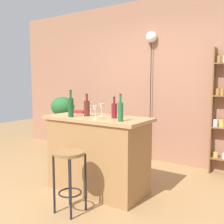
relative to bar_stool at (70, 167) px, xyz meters
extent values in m
plane|color=#A37A4C|center=(-0.10, 0.32, -0.49)|extent=(12.00, 12.00, 0.00)
cube|color=#9E6B51|center=(-0.10, 2.27, 0.91)|extent=(6.40, 0.10, 2.80)
cube|color=#9E7042|center=(-0.10, 0.62, -0.04)|extent=(1.23, 0.58, 0.92)
cube|color=tan|center=(-0.10, 0.62, 0.44)|extent=(1.33, 0.63, 0.04)
cylinder|color=black|center=(-0.12, -0.12, -0.18)|extent=(0.02, 0.02, 0.63)
cylinder|color=black|center=(0.12, -0.12, -0.18)|extent=(0.02, 0.02, 0.63)
cylinder|color=black|center=(-0.12, 0.12, -0.18)|extent=(0.02, 0.02, 0.63)
cylinder|color=black|center=(0.12, 0.12, -0.18)|extent=(0.02, 0.02, 0.63)
torus|color=black|center=(0.00, 0.00, -0.28)|extent=(0.25, 0.25, 0.02)
cylinder|color=olive|center=(0.00, 0.00, 0.16)|extent=(0.33, 0.33, 0.03)
cube|color=brown|center=(0.95, 2.13, 0.46)|extent=(0.02, 0.15, 1.90)
cylinder|color=gold|center=(1.02, 2.13, -0.21)|extent=(0.07, 0.07, 0.08)
cylinder|color=silver|center=(0.99, 2.12, 0.28)|extent=(0.08, 0.08, 0.11)
cylinder|color=gold|center=(1.08, 2.13, 0.28)|extent=(0.08, 0.08, 0.11)
cylinder|color=#AD7A38|center=(1.00, 2.12, 0.75)|extent=(0.05, 0.05, 0.10)
cylinder|color=#AD7A38|center=(1.06, 2.13, 0.75)|extent=(0.05, 0.05, 0.10)
cylinder|color=#AD7A38|center=(1.00, 2.13, 1.23)|extent=(0.05, 0.05, 0.10)
cylinder|color=#2D2823|center=(-1.67, 1.61, -0.31)|extent=(0.34, 0.34, 0.36)
cylinder|color=#514C47|center=(-1.67, 1.61, -0.01)|extent=(0.28, 0.28, 0.24)
cylinder|color=brown|center=(-1.67, 1.61, 0.19)|extent=(0.03, 0.03, 0.16)
ellipsoid|color=#23602D|center=(-1.67, 1.61, 0.43)|extent=(0.46, 0.42, 0.37)
cylinder|color=#236638|center=(0.34, 0.47, 0.57)|extent=(0.06, 0.06, 0.21)
cylinder|color=#236638|center=(0.34, 0.47, 0.72)|extent=(0.02, 0.02, 0.08)
cylinder|color=black|center=(0.34, 0.47, 0.76)|extent=(0.03, 0.03, 0.01)
cylinder|color=#5B2319|center=(-0.26, 0.61, 0.56)|extent=(0.08, 0.08, 0.20)
cylinder|color=#5B2319|center=(-0.26, 0.61, 0.70)|extent=(0.03, 0.03, 0.08)
cylinder|color=black|center=(-0.26, 0.61, 0.74)|extent=(0.03, 0.03, 0.01)
cylinder|color=#194C23|center=(-0.37, 0.44, 0.58)|extent=(0.07, 0.07, 0.23)
cylinder|color=#194C23|center=(-0.37, 0.44, 0.74)|extent=(0.03, 0.03, 0.09)
cylinder|color=black|center=(-0.37, 0.44, 0.79)|extent=(0.03, 0.03, 0.01)
cylinder|color=maroon|center=(0.14, 0.65, 0.55)|extent=(0.07, 0.07, 0.18)
cylinder|color=maroon|center=(0.14, 0.65, 0.68)|extent=(0.03, 0.03, 0.07)
cylinder|color=black|center=(0.14, 0.65, 0.72)|extent=(0.03, 0.03, 0.01)
cylinder|color=silver|center=(-0.39, 0.85, 0.46)|extent=(0.06, 0.06, 0.00)
cylinder|color=silver|center=(-0.39, 0.85, 0.50)|extent=(0.01, 0.01, 0.07)
cone|color=silver|center=(-0.39, 0.85, 0.58)|extent=(0.07, 0.07, 0.08)
cylinder|color=silver|center=(-0.10, 0.71, 0.46)|extent=(0.06, 0.06, 0.00)
cylinder|color=silver|center=(-0.10, 0.71, 0.50)|extent=(0.01, 0.01, 0.07)
cone|color=silver|center=(-0.10, 0.71, 0.58)|extent=(0.07, 0.07, 0.08)
cylinder|color=silver|center=(0.02, 0.43, 0.46)|extent=(0.06, 0.06, 0.00)
cylinder|color=silver|center=(0.02, 0.43, 0.50)|extent=(0.01, 0.01, 0.07)
cone|color=silver|center=(0.02, 0.43, 0.58)|extent=(0.07, 0.07, 0.08)
cube|color=maroon|center=(-0.57, 0.82, 0.48)|extent=(0.23, 0.19, 0.03)
cylinder|color=black|center=(-0.11, 2.16, 0.58)|extent=(0.01, 0.01, 2.14)
sphere|color=white|center=(-0.11, 2.16, 1.65)|extent=(0.19, 0.19, 0.19)
camera|label=1|loc=(1.87, -1.98, 0.91)|focal=42.11mm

